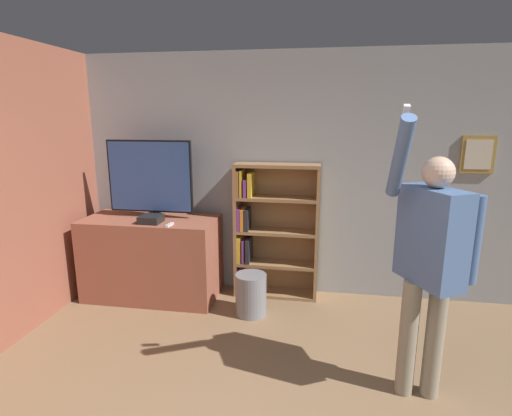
{
  "coord_description": "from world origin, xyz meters",
  "views": [
    {
      "loc": [
        0.39,
        -1.38,
        2.02
      ],
      "look_at": [
        -0.15,
        1.93,
        1.24
      ],
      "focal_mm": 28.0,
      "sensor_mm": 36.0,
      "label": 1
    }
  ],
  "objects": [
    {
      "name": "wall_back",
      "position": [
        0.01,
        3.06,
        1.35
      ],
      "size": [
        6.59,
        0.09,
        2.7
      ],
      "color": "#9EA3A8",
      "rests_on": "ground_plane"
    },
    {
      "name": "tv_ledge",
      "position": [
        -1.45,
        2.63,
        0.46
      ],
      "size": [
        1.46,
        0.7,
        0.91
      ],
      "color": "#93513D",
      "rests_on": "ground_plane"
    },
    {
      "name": "television",
      "position": [
        -1.45,
        2.7,
        1.35
      ],
      "size": [
        0.95,
        0.22,
        0.85
      ],
      "color": "black",
      "rests_on": "tv_ledge"
    },
    {
      "name": "game_console",
      "position": [
        -1.36,
        2.46,
        0.95
      ],
      "size": [
        0.22,
        0.22,
        0.08
      ],
      "color": "black",
      "rests_on": "tv_ledge"
    },
    {
      "name": "remote_loose",
      "position": [
        -1.12,
        2.37,
        0.92
      ],
      "size": [
        0.05,
        0.14,
        0.02
      ],
      "color": "white",
      "rests_on": "tv_ledge"
    },
    {
      "name": "bookshelf",
      "position": [
        -0.16,
        2.89,
        0.75
      ],
      "size": [
        0.93,
        0.28,
        1.51
      ],
      "color": "#997047",
      "rests_on": "ground_plane"
    },
    {
      "name": "person",
      "position": [
        1.15,
        1.36,
        1.08
      ],
      "size": [
        0.63,
        0.6,
        2.09
      ],
      "rotation": [
        0.0,
        0.0,
        -1.1
      ],
      "color": "gray",
      "rests_on": "ground_plane"
    },
    {
      "name": "waste_bin",
      "position": [
        -0.27,
        2.37,
        0.22
      ],
      "size": [
        0.32,
        0.32,
        0.44
      ],
      "color": "gray",
      "rests_on": "ground_plane"
    }
  ]
}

